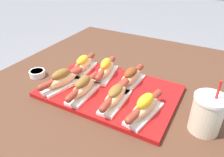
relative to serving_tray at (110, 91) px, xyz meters
The scene contains 11 objects.
patio_table 0.38m from the serving_tray, 111.73° to the left, with size 1.04×1.19×0.72m.
serving_tray is the anchor object (origin of this frame).
hot_dog_0 0.20m from the serving_tray, 156.46° to the right, with size 0.10×0.21×0.08m.
hot_dog_1 0.12m from the serving_tray, 130.47° to the right, with size 0.07×0.22×0.08m.
hot_dog_2 0.10m from the serving_tray, 48.34° to the right, with size 0.07×0.22×0.07m.
hot_dog_3 0.20m from the serving_tray, 24.45° to the right, with size 0.09×0.21×0.08m.
hot_dog_4 0.20m from the serving_tray, 158.48° to the left, with size 0.08×0.22×0.08m.
hot_dog_5 0.12m from the serving_tray, 127.75° to the left, with size 0.09×0.21×0.08m.
hot_dog_6 0.10m from the serving_tray, 51.75° to the left, with size 0.07×0.22×0.07m.
sauce_bowl 0.36m from the serving_tray, behind, with size 0.07×0.07×0.03m.
drink_cup 0.38m from the serving_tray, ahead, with size 0.10×0.10×0.19m.
Camera 1 is at (0.40, -0.74, 1.24)m, focal length 35.00 mm.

